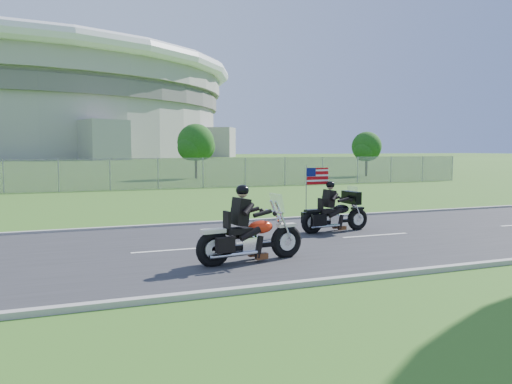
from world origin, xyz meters
name	(u,v)px	position (x,y,z in m)	size (l,w,h in m)	color
ground	(249,246)	(0.00, 0.00, 0.00)	(420.00, 420.00, 0.00)	#385D1D
road	(249,245)	(0.00, 0.00, 0.02)	(120.00, 8.00, 0.04)	#28282B
curb_north	(209,223)	(0.00, 4.05, 0.05)	(120.00, 0.18, 0.12)	#9E9B93
curb_south	(321,282)	(0.00, -4.05, 0.05)	(120.00, 0.18, 0.12)	#9E9B93
fence	(59,175)	(-5.00, 20.00, 1.00)	(60.00, 0.03, 2.00)	gray
stadium	(15,109)	(-20.00, 170.00, 15.58)	(140.40, 140.40, 29.20)	#A3A099
tree_fence_near	(196,144)	(6.04, 30.04, 2.97)	(3.52, 3.28, 4.75)	#382316
tree_fence_far	(367,148)	(22.04, 28.03, 2.64)	(3.08, 2.87, 4.20)	#382316
motorcycle_lead	(249,238)	(-0.67, -1.88, 0.57)	(2.70, 0.88, 1.82)	black
motorcycle_follow	(335,215)	(3.24, 1.08, 0.56)	(2.41, 0.80, 2.01)	black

